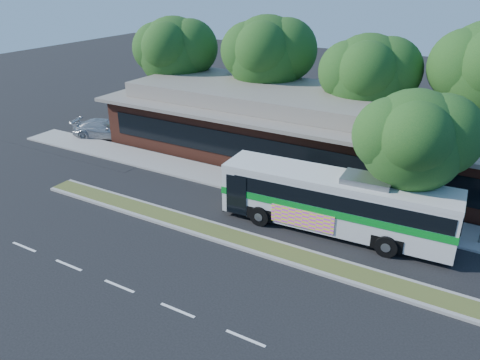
{
  "coord_description": "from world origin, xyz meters",
  "views": [
    {
      "loc": [
        9.23,
        -16.19,
        11.97
      ],
      "look_at": [
        -1.8,
        2.92,
        2.0
      ],
      "focal_mm": 35.0,
      "sensor_mm": 36.0,
      "label": 1
    }
  ],
  "objects": [
    {
      "name": "tree_bg_b",
      "position": [
        -6.57,
        16.14,
        6.14
      ],
      "size": [
        6.69,
        6.0,
        9.0
      ],
      "color": "black",
      "rests_on": "ground"
    },
    {
      "name": "sedan",
      "position": [
        -17.15,
        8.52,
        0.7
      ],
      "size": [
        5.21,
        3.58,
        1.4
      ],
      "primitive_type": "imported",
      "rotation": [
        0.0,
        0.0,
        1.94
      ],
      "color": "#A9ABB0",
      "rests_on": "ground"
    },
    {
      "name": "transit_bus",
      "position": [
        3.12,
        3.8,
        1.78
      ],
      "size": [
        11.49,
        3.11,
        3.19
      ],
      "rotation": [
        0.0,
        0.0,
        0.06
      ],
      "color": "silver",
      "rests_on": "ground"
    },
    {
      "name": "tree_bg_c",
      "position": [
        1.4,
        15.13,
        5.59
      ],
      "size": [
        6.24,
        5.6,
        8.26
      ],
      "color": "black",
      "rests_on": "ground"
    },
    {
      "name": "plaza_building",
      "position": [
        0.0,
        12.99,
        2.13
      ],
      "size": [
        33.2,
        11.2,
        4.45
      ],
      "color": "#5E2A1D",
      "rests_on": "ground"
    },
    {
      "name": "sidewalk",
      "position": [
        0.0,
        6.4,
        0.06
      ],
      "size": [
        44.0,
        2.6,
        0.12
      ],
      "primitive_type": "cube",
      "color": "gray",
      "rests_on": "ground"
    },
    {
      "name": "parking_lot",
      "position": [
        -18.0,
        10.0,
        0.01
      ],
      "size": [
        14.0,
        12.0,
        0.01
      ],
      "primitive_type": "cube",
      "color": "black",
      "rests_on": "ground"
    },
    {
      "name": "median_strip",
      "position": [
        0.0,
        0.6,
        0.07
      ],
      "size": [
        26.0,
        1.1,
        0.15
      ],
      "primitive_type": "cube",
      "color": "#434C20",
      "rests_on": "ground"
    },
    {
      "name": "ground",
      "position": [
        0.0,
        0.0,
        0.0
      ],
      "size": [
        120.0,
        120.0,
        0.0
      ],
      "primitive_type": "plane",
      "color": "black",
      "rests_on": "ground"
    },
    {
      "name": "sidewalk_tree",
      "position": [
        6.35,
        5.42,
        4.89
      ],
      "size": [
        5.37,
        4.81,
        7.18
      ],
      "color": "black",
      "rests_on": "ground"
    },
    {
      "name": "tree_bg_a",
      "position": [
        -14.58,
        15.14,
        5.87
      ],
      "size": [
        6.47,
        5.8,
        8.63
      ],
      "color": "black",
      "rests_on": "ground"
    }
  ]
}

